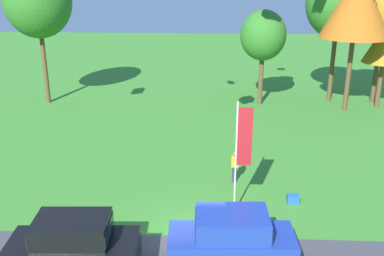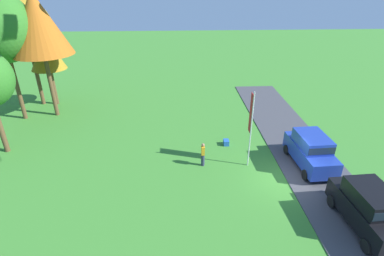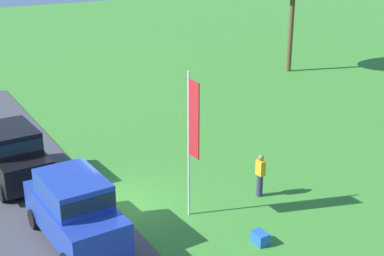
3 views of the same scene
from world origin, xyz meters
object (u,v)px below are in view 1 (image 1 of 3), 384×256
car_suv_mid_row (73,245)px  tree_right_of_center (339,3)px  tree_center_back (37,1)px  tree_left_of_center (357,3)px  car_suv_by_flagpole (231,239)px  cooler_box (293,199)px  person_on_lawn (235,167)px  tree_far_right (263,36)px  flag_banner (242,144)px

car_suv_mid_row → tree_right_of_center: 28.27m
tree_right_of_center → tree_center_back: bearing=-176.0°
tree_right_of_center → tree_left_of_center: tree_right_of_center is taller
car_suv_mid_row → car_suv_by_flagpole: (5.63, 0.64, 0.00)m
cooler_box → tree_left_of_center: bearing=66.8°
car_suv_by_flagpole → tree_right_of_center: tree_right_of_center is taller
car_suv_by_flagpole → tree_left_of_center: bearing=64.6°
person_on_lawn → tree_far_right: 15.25m
car_suv_by_flagpole → tree_right_of_center: 25.25m
person_on_lawn → tree_far_right: tree_far_right is taller
car_suv_mid_row → tree_right_of_center: (14.54, 23.32, 6.61)m
tree_far_right → car_suv_mid_row: bearing=-111.4°
flag_banner → cooler_box: 4.22m
tree_center_back → tree_left_of_center: tree_center_back is taller
cooler_box → flag_banner: bearing=-158.1°
car_suv_by_flagpole → tree_far_right: 22.06m
car_suv_by_flagpole → flag_banner: (0.52, 4.08, 2.06)m
car_suv_mid_row → person_on_lawn: car_suv_mid_row is taller
car_suv_mid_row → person_on_lawn: (6.04, 7.80, -0.42)m
tree_center_back → tree_right_of_center: (23.26, 1.65, -0.19)m
car_suv_mid_row → tree_center_back: bearing=111.9°
tree_far_right → cooler_box: tree_far_right is taller
car_suv_mid_row → tree_right_of_center: bearing=58.1°
tree_far_right → tree_left_of_center: bearing=-12.2°
tree_far_right → tree_right_of_center: size_ratio=0.70×
cooler_box → tree_right_of_center: bearing=71.8°
tree_right_of_center → cooler_box: bearing=-108.2°
tree_far_right → tree_left_of_center: tree_left_of_center is taller
flag_banner → person_on_lawn: bearing=92.1°
tree_right_of_center → tree_left_of_center: 2.73m
person_on_lawn → flag_banner: bearing=-87.9°
tree_right_of_center → cooler_box: (-5.78, -17.56, -7.70)m
person_on_lawn → tree_center_back: (-14.77, 13.88, 7.22)m
tree_center_back → tree_far_right: bearing=1.3°
car_suv_by_flagpole → flag_banner: flag_banner is taller
car_suv_by_flagpole → tree_far_right: tree_far_right is taller
person_on_lawn → tree_center_back: size_ratio=0.16×
tree_center_back → person_on_lawn: bearing=-43.2°
tree_far_right → cooler_box: (0.08, -16.31, -5.32)m
car_suv_mid_row → tree_right_of_center: tree_right_of_center is taller
car_suv_by_flagpole → cooler_box: 6.10m
car_suv_mid_row → tree_left_of_center: bearing=53.8°
car_suv_mid_row → flag_banner: bearing=37.5°
tree_left_of_center → flag_banner: (-8.99, -15.95, -4.78)m
car_suv_by_flagpole → person_on_lawn: car_suv_by_flagpole is taller
tree_left_of_center → flag_banner: tree_left_of_center is taller
car_suv_by_flagpole → cooler_box: bearing=58.6°
car_suv_mid_row → tree_far_right: size_ratio=0.62×
tree_center_back → tree_left_of_center: (23.87, -1.00, 0.05)m
person_on_lawn → tree_left_of_center: tree_left_of_center is taller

